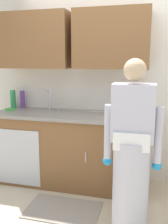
{
  "coord_description": "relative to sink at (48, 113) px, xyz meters",
  "views": [
    {
      "loc": [
        0.41,
        -2.31,
        1.6
      ],
      "look_at": [
        -0.33,
        0.55,
        1.0
      ],
      "focal_mm": 40.76,
      "sensor_mm": 36.0,
      "label": 1
    }
  ],
  "objects": [
    {
      "name": "ground_plane",
      "position": [
        0.85,
        -0.71,
        -0.93
      ],
      "size": [
        9.0,
        9.0,
        0.0
      ],
      "primitive_type": "plane",
      "color": "beige"
    },
    {
      "name": "sink",
      "position": [
        0.0,
        0.0,
        0.0
      ],
      "size": [
        0.5,
        0.36,
        0.35
      ],
      "color": "#B7BABF",
      "rests_on": "counter_cabinet"
    },
    {
      "name": "floor_mat",
      "position": [
        0.41,
        -0.66,
        -0.92
      ],
      "size": [
        0.8,
        0.5,
        0.01
      ],
      "primitive_type": "cube",
      "color": "gray",
      "rests_on": "ground"
    },
    {
      "name": "kitchen_wall_with_uppers",
      "position": [
        0.71,
        0.29,
        0.55
      ],
      "size": [
        4.8,
        0.44,
        2.7
      ],
      "color": "silver",
      "rests_on": "ground"
    },
    {
      "name": "knife_on_counter",
      "position": [
        0.58,
        0.2,
        0.02
      ],
      "size": [
        0.24,
        0.08,
        0.01
      ],
      "primitive_type": "cube",
      "rotation": [
        0.0,
        0.0,
        0.23
      ],
      "color": "silver",
      "rests_on": "countertop"
    },
    {
      "name": "cup_by_sink",
      "position": [
        1.12,
        -0.14,
        0.06
      ],
      "size": [
        0.08,
        0.08,
        0.08
      ],
      "primitive_type": "cylinder",
      "color": "#33478C",
      "rests_on": "countertop"
    },
    {
      "name": "counter_cabinet",
      "position": [
        0.3,
        -0.01,
        -0.48
      ],
      "size": [
        1.9,
        0.62,
        0.9
      ],
      "color": "brown",
      "rests_on": "ground"
    },
    {
      "name": "bottle_dish_liquid",
      "position": [
        1.0,
        0.2,
        0.1
      ],
      "size": [
        0.08,
        0.08,
        0.16
      ],
      "primitive_type": "cylinder",
      "color": "#E05933",
      "rests_on": "countertop"
    },
    {
      "name": "bottle_cleaner_spray",
      "position": [
        -0.47,
        0.21,
        0.13
      ],
      "size": [
        0.07,
        0.07,
        0.24
      ],
      "primitive_type": "cylinder",
      "color": "#66388C",
      "rests_on": "countertop"
    },
    {
      "name": "bottle_water_short",
      "position": [
        -0.6,
        0.17,
        0.14
      ],
      "size": [
        0.07,
        0.07,
        0.25
      ],
      "primitive_type": "cylinder",
      "color": "#2D8C4C",
      "rests_on": "countertop"
    },
    {
      "name": "countertop",
      "position": [
        0.3,
        -0.01,
        -0.01
      ],
      "size": [
        1.96,
        0.66,
        0.04
      ],
      "primitive_type": "cube",
      "color": "gray",
      "rests_on": "counter_cabinet"
    },
    {
      "name": "sponge",
      "position": [
        -0.54,
        -0.02,
        0.03
      ],
      "size": [
        0.11,
        0.07,
        0.03
      ],
      "primitive_type": "cube",
      "color": "#4CBF4C",
      "rests_on": "countertop"
    },
    {
      "name": "person_at_sink",
      "position": [
        1.13,
        -0.75,
        -0.23
      ],
      "size": [
        0.55,
        0.34,
        1.62
      ],
      "color": "white",
      "rests_on": "ground"
    }
  ]
}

